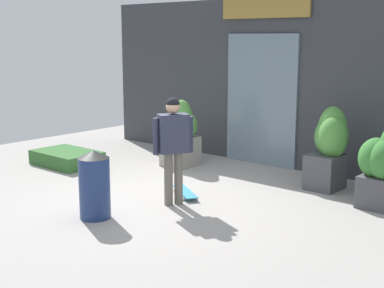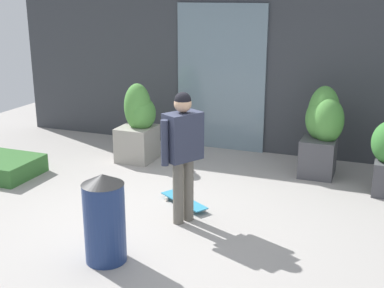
% 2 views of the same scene
% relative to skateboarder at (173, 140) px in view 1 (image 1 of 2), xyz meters
% --- Properties ---
extents(ground_plane, '(12.00, 12.00, 0.00)m').
position_rel_skateboarder_xyz_m(ground_plane, '(-0.32, 0.01, -1.01)').
color(ground_plane, '#9E9993').
extents(building_facade, '(8.70, 0.31, 3.31)m').
position_rel_skateboarder_xyz_m(building_facade, '(-0.33, 3.30, 0.63)').
color(building_facade, '#383A3F').
rests_on(building_facade, ground_plane).
extents(skateboarder, '(0.45, 0.55, 1.64)m').
position_rel_skateboarder_xyz_m(skateboarder, '(0.00, 0.00, 0.00)').
color(skateboarder, '#666056').
rests_on(skateboarder, ground_plane).
extents(skateboard, '(0.80, 0.59, 0.08)m').
position_rel_skateboarder_xyz_m(skateboard, '(-0.18, 0.47, -0.94)').
color(skateboard, teal).
rests_on(skateboard, ground_plane).
extents(planter_box_left, '(0.59, 0.62, 1.32)m').
position_rel_skateboarder_xyz_m(planter_box_left, '(-1.62, 1.98, -0.39)').
color(planter_box_left, gray).
rests_on(planter_box_left, ground_plane).
extents(planter_box_right, '(0.61, 0.72, 1.39)m').
position_rel_skateboarder_xyz_m(planter_box_right, '(1.35, 2.40, -0.24)').
color(planter_box_right, '#47474C').
rests_on(planter_box_right, ground_plane).
extents(trash_bin, '(0.45, 0.45, 0.98)m').
position_rel_skateboarder_xyz_m(trash_bin, '(-0.40, -1.19, -0.51)').
color(trash_bin, navy).
rests_on(trash_bin, ground_plane).
extents(hedge_ledge, '(1.34, 0.90, 0.28)m').
position_rel_skateboarder_xyz_m(hedge_ledge, '(-3.41, 0.52, -0.87)').
color(hedge_ledge, '#33662D').
rests_on(hedge_ledge, ground_plane).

